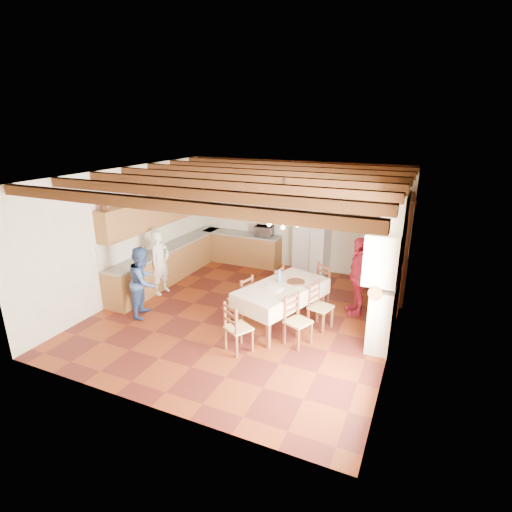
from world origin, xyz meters
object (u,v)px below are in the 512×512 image
Objects in this scene: chair_end_near at (239,327)px; chair_right_far at (321,306)px; chair_left_far at (272,287)px; person_woman_blue at (143,282)px; hutch at (396,248)px; dining_table at (282,289)px; person_woman_red at (358,276)px; chair_left_near at (241,297)px; person_man at (160,262)px; refrigerator at (313,240)px; microwave at (264,231)px; chair_right_near at (298,321)px; chair_end_far at (317,286)px.

chair_right_far is at bearing -99.17° from chair_end_near.
person_woman_blue is at bearing -52.21° from chair_left_far.
hutch is at bearing -12.44° from chair_right_far.
person_woman_red is (1.29, 1.16, 0.08)m from dining_table.
hutch is 2.51× the size of chair_left_near.
chair_end_near is 0.61× the size of person_man.
person_man is at bearing 1.77° from person_woman_blue.
dining_table is at bearing -91.34° from person_man.
refrigerator is 1.87× the size of chair_left_near.
microwave is at bearing -24.83° from person_man.
chair_right_near reaches higher than dining_table.
hutch reaches higher than chair_left_far.
refrigerator reaches higher than chair_end_far.
chair_left_far is (-2.38, -1.71, -0.72)m from hutch.
microwave reaches higher than chair_right_near.
chair_end_far is 0.94m from person_woman_red.
chair_left_near is 2.38m from person_man.
refrigerator is at bearing 140.91° from chair_end_far.
chair_right_near is at bearing -47.47° from person_woman_red.
chair_left_far is 1.87m from person_woman_red.
microwave is (-1.21, 2.36, 0.56)m from chair_left_far.
person_woman_blue is at bearing -114.59° from refrigerator.
chair_right_far is at bearing -54.16° from microwave.
chair_end_near is (-0.35, -1.25, -0.29)m from dining_table.
person_woman_red is at bearing -82.32° from person_woman_blue.
chair_right_far is at bearing 111.80° from chair_left_near.
chair_left_far and chair_end_near have the same top height.
chair_right_far is 1.05m from chair_end_far.
refrigerator is 1.87× the size of chair_end_far.
chair_right_near is at bearing -104.53° from person_woman_blue.
chair_right_near is (1.43, -0.50, 0.00)m from chair_left_near.
person_woman_blue reaches higher than dining_table.
chair_end_near is at bearing -75.89° from chair_end_far.
microwave is at bearing -165.60° from refrigerator.
refrigerator is at bearing 33.61° from chair_right_far.
hutch reaches higher than chair_end_far.
chair_end_near is 1.00× the size of chair_end_far.
hutch is 2.51× the size of chair_end_near.
chair_end_far is 3.74m from person_man.
person_man is at bearing -76.41° from chair_left_far.
chair_right_near is 0.63× the size of person_woman_blue.
hutch is 3.81m from chair_left_near.
refrigerator is at bearing -167.31° from person_woman_red.
person_woman_red reaches higher than chair_right_near.
hutch is at bearing 51.69° from dining_table.
person_woman_blue reaches higher than chair_left_near.
refrigerator reaches higher than chair_left_far.
chair_end_far is at bearing 34.01° from chair_right_far.
refrigerator is 4.49m from chair_end_near.
chair_right_far is 1.00× the size of chair_end_far.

